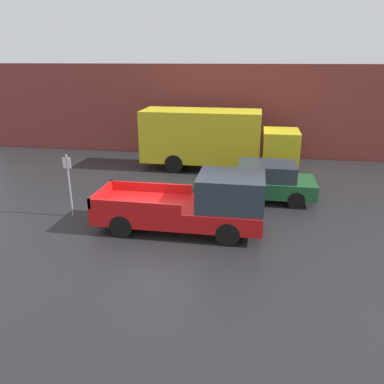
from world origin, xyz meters
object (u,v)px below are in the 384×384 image
object	(u,v)px
delivery_truck	(213,138)
parking_sign	(69,182)
pickup_truck	(196,204)
car	(264,181)

from	to	relation	value
delivery_truck	parking_sign	world-z (taller)	delivery_truck
pickup_truck	parking_sign	xyz separation A→B (m)	(-4.75, 0.40, 0.38)
delivery_truck	parking_sign	distance (m)	8.52
pickup_truck	car	world-z (taller)	pickup_truck
pickup_truck	car	xyz separation A→B (m)	(2.29, 3.49, -0.17)
pickup_truck	parking_sign	world-z (taller)	parking_sign
parking_sign	pickup_truck	bearing A→B (deg)	-4.83
parking_sign	delivery_truck	bearing A→B (deg)	58.75
car	parking_sign	size ratio (longest dim) A/B	1.77
car	parking_sign	xyz separation A→B (m)	(-7.04, -3.09, 0.55)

